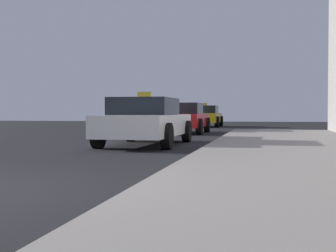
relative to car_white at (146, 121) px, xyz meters
The scene contains 3 objects.
car_white is the anchor object (origin of this frame).
car_red 7.42m from the car_white, 91.99° to the left, with size 1.96×4.01×1.27m.
car_yellow 16.26m from the car_white, 91.53° to the left, with size 1.96×4.09×1.43m.
Camera 1 is at (3.31, -4.88, 0.90)m, focal length 51.68 mm.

